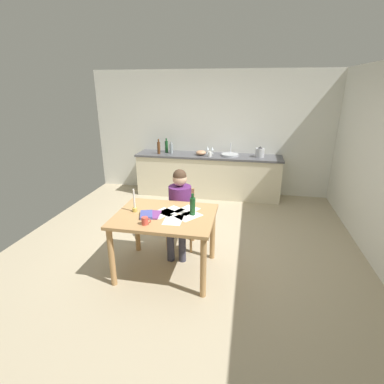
{
  "coord_description": "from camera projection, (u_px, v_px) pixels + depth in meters",
  "views": [
    {
      "loc": [
        0.83,
        -3.76,
        2.26
      ],
      "look_at": [
        0.08,
        0.05,
        0.85
      ],
      "focal_mm": 27.22,
      "sensor_mm": 36.0,
      "label": 1
    }
  ],
  "objects": [
    {
      "name": "wall_back",
      "position": [
        211.0,
        133.0,
        6.34
      ],
      "size": [
        5.2,
        0.12,
        2.6
      ],
      "primitive_type": "cube",
      "color": "silver",
      "rests_on": "ground"
    },
    {
      "name": "wine_glass_near_sink",
      "position": [
        212.0,
        148.0,
        6.24
      ],
      "size": [
        0.07,
        0.07,
        0.15
      ],
      "color": "silver",
      "rests_on": "kitchen_counter"
    },
    {
      "name": "bottle_wine_red",
      "position": [
        171.0,
        148.0,
        6.27
      ],
      "size": [
        0.07,
        0.07,
        0.25
      ],
      "color": "#8C999E",
      "rests_on": "kitchen_counter"
    },
    {
      "name": "teacup_on_counter",
      "position": [
        210.0,
        154.0,
        5.98
      ],
      "size": [
        0.12,
        0.08,
        0.1
      ],
      "color": "white",
      "rests_on": "kitchen_counter"
    },
    {
      "name": "paper_envelope",
      "position": [
        173.0,
        220.0,
        3.4
      ],
      "size": [
        0.22,
        0.31,
        0.0
      ],
      "primitive_type": "cube",
      "rotation": [
        0.0,
        0.0,
        0.05
      ],
      "color": "white",
      "rests_on": "dining_table"
    },
    {
      "name": "book_cookery",
      "position": [
        152.0,
        215.0,
        3.52
      ],
      "size": [
        0.21,
        0.26,
        0.02
      ],
      "primitive_type": "cube",
      "rotation": [
        0.0,
        0.0,
        0.08
      ],
      "color": "#75377B",
      "rests_on": "dining_table"
    },
    {
      "name": "paper_notice",
      "position": [
        171.0,
        211.0,
        3.64
      ],
      "size": [
        0.33,
        0.36,
        0.0
      ],
      "primitive_type": "cube",
      "rotation": [
        0.0,
        0.0,
        -0.52
      ],
      "color": "white",
      "rests_on": "dining_table"
    },
    {
      "name": "ground_plane",
      "position": [
        186.0,
        247.0,
        4.4
      ],
      "size": [
        5.2,
        5.2,
        0.04
      ],
      "primitive_type": "cube",
      "color": "tan"
    },
    {
      "name": "paper_letter",
      "position": [
        187.0,
        210.0,
        3.66
      ],
      "size": [
        0.32,
        0.36,
        0.0
      ],
      "primitive_type": "cube",
      "rotation": [
        0.0,
        0.0,
        -0.49
      ],
      "color": "white",
      "rests_on": "dining_table"
    },
    {
      "name": "paper_receipt",
      "position": [
        162.0,
        213.0,
        3.58
      ],
      "size": [
        0.33,
        0.36,
        0.0
      ],
      "primitive_type": "cube",
      "rotation": [
        0.0,
        0.0,
        -0.5
      ],
      "color": "white",
      "rests_on": "dining_table"
    },
    {
      "name": "stovetop_kettle",
      "position": [
        260.0,
        152.0,
        5.92
      ],
      "size": [
        0.18,
        0.18,
        0.22
      ],
      "color": "#B7BABF",
      "rests_on": "kitchen_counter"
    },
    {
      "name": "coffee_mug",
      "position": [
        145.0,
        221.0,
        3.27
      ],
      "size": [
        0.11,
        0.07,
        0.09
      ],
      "color": "#D84C3F",
      "rests_on": "dining_table"
    },
    {
      "name": "bottle_oil",
      "position": [
        159.0,
        148.0,
        6.21
      ],
      "size": [
        0.06,
        0.06,
        0.31
      ],
      "color": "#593319",
      "rests_on": "kitchen_counter"
    },
    {
      "name": "chair_at_table",
      "position": [
        181.0,
        215.0,
        4.29
      ],
      "size": [
        0.43,
        0.43,
        0.85
      ],
      "color": "tan",
      "rests_on": "ground"
    },
    {
      "name": "wine_glass_by_kettle",
      "position": [
        207.0,
        148.0,
        6.26
      ],
      "size": [
        0.07,
        0.07,
        0.15
      ],
      "color": "silver",
      "rests_on": "kitchen_counter"
    },
    {
      "name": "candlestick",
      "position": [
        135.0,
        205.0,
        3.6
      ],
      "size": [
        0.06,
        0.06,
        0.3
      ],
      "color": "gold",
      "rests_on": "dining_table"
    },
    {
      "name": "sink_unit",
      "position": [
        230.0,
        155.0,
        6.06
      ],
      "size": [
        0.36,
        0.36,
        0.24
      ],
      "color": "#B2B7BC",
      "rests_on": "kitchen_counter"
    },
    {
      "name": "wine_bottle_on_table",
      "position": [
        193.0,
        206.0,
        3.5
      ],
      "size": [
        0.07,
        0.07,
        0.27
      ],
      "color": "#194C23",
      "rests_on": "dining_table"
    },
    {
      "name": "mixing_bowl",
      "position": [
        201.0,
        153.0,
        6.12
      ],
      "size": [
        0.22,
        0.22,
        0.1
      ],
      "primitive_type": "ellipsoid",
      "color": "tan",
      "rests_on": "kitchen_counter"
    },
    {
      "name": "book_magazine",
      "position": [
        146.0,
        215.0,
        3.49
      ],
      "size": [
        0.21,
        0.26,
        0.03
      ],
      "primitive_type": "cube",
      "rotation": [
        0.0,
        0.0,
        0.32
      ],
      "color": "#454C99",
      "rests_on": "dining_table"
    },
    {
      "name": "bottle_vinegar",
      "position": [
        166.0,
        146.0,
        6.34
      ],
      "size": [
        0.07,
        0.07,
        0.31
      ],
      "color": "#194C23",
      "rests_on": "kitchen_counter"
    },
    {
      "name": "person_seated",
      "position": [
        179.0,
        206.0,
        4.08
      ],
      "size": [
        0.35,
        0.61,
        1.19
      ],
      "color": "#592666",
      "rests_on": "ground"
    },
    {
      "name": "paper_bill",
      "position": [
        189.0,
        216.0,
        3.5
      ],
      "size": [
        0.35,
        0.36,
        0.0
      ],
      "primitive_type": "cube",
      "rotation": [
        0.0,
        0.0,
        -0.64
      ],
      "color": "white",
      "rests_on": "dining_table"
    },
    {
      "name": "kitchen_counter",
      "position": [
        208.0,
        175.0,
        6.3
      ],
      "size": [
        3.06,
        0.64,
        0.9
      ],
      "color": "beige",
      "rests_on": "ground"
    },
    {
      "name": "dining_table",
      "position": [
        165.0,
        223.0,
        3.58
      ],
      "size": [
        1.21,
        0.93,
        0.79
      ],
      "color": "tan",
      "rests_on": "ground"
    }
  ]
}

